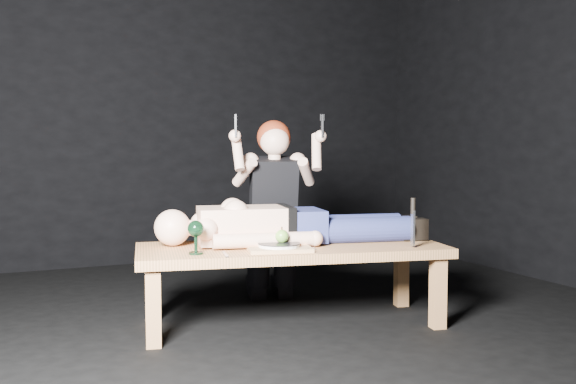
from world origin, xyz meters
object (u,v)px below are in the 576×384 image
(lying_man, at_px, (296,220))
(kneeling_woman, at_px, (272,209))
(carving_knife, at_px, (413,223))
(table, at_px, (292,285))
(goblet, at_px, (196,237))
(serving_tray, at_px, (279,248))

(lying_man, bearing_deg, kneeling_woman, 95.45)
(lying_man, relative_size, carving_knife, 6.16)
(table, height_order, lying_man, lying_man)
(table, distance_m, goblet, 0.66)
(table, distance_m, lying_man, 0.38)
(kneeling_woman, height_order, serving_tray, kneeling_woman)
(table, bearing_deg, goblet, -162.61)
(lying_man, height_order, carving_knife, carving_knife)
(table, height_order, carving_knife, carving_knife)
(carving_knife, bearing_deg, kneeling_woman, 127.81)
(goblet, bearing_deg, kneeling_woman, 42.38)
(table, relative_size, serving_tray, 5.11)
(goblet, bearing_deg, serving_tray, -8.64)
(serving_tray, bearing_deg, table, 43.25)
(serving_tray, bearing_deg, lying_man, 47.95)
(kneeling_woman, bearing_deg, lying_man, -81.53)
(serving_tray, height_order, goblet, goblet)
(lying_man, relative_size, kneeling_woman, 1.41)
(kneeling_woman, xyz_separation_m, goblet, (-0.70, -0.64, -0.07))
(table, relative_size, kneeling_woman, 1.42)
(table, xyz_separation_m, goblet, (-0.57, -0.06, 0.31))
(kneeling_woman, relative_size, serving_tray, 3.59)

